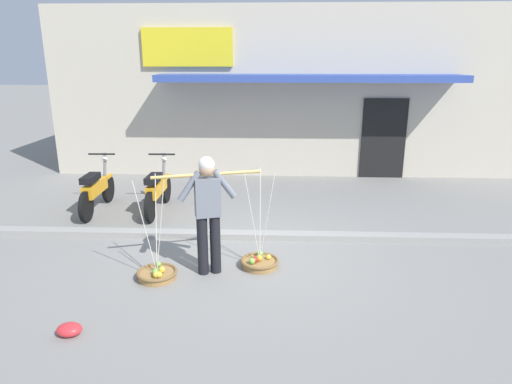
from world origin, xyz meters
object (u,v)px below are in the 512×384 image
(fruit_vendor, at_px, (208,208))
(fruit_basket_left_side, at_px, (259,262))
(plastic_litter_bag, at_px, (69,330))
(fruit_basket_right_side, at_px, (157,273))
(motorcycle_second_in_row, at_px, (158,190))
(motorcycle_nearest_shop, at_px, (96,190))

(fruit_vendor, distance_m, fruit_basket_left_side, 1.16)
(fruit_basket_left_side, distance_m, plastic_litter_bag, 2.72)
(fruit_vendor, distance_m, fruit_basket_right_side, 1.16)
(fruit_vendor, relative_size, plastic_litter_bag, 6.05)
(fruit_vendor, xyz_separation_m, plastic_litter_bag, (-1.34, -1.58, -0.91))
(fruit_basket_right_side, distance_m, motorcycle_second_in_row, 2.93)
(fruit_basket_right_side, distance_m, motorcycle_nearest_shop, 3.40)
(plastic_litter_bag, bearing_deg, fruit_vendor, 49.80)
(fruit_basket_right_side, xyz_separation_m, plastic_litter_bag, (-0.63, -1.36, -0.01))
(fruit_basket_right_side, xyz_separation_m, motorcycle_second_in_row, (-0.69, 2.82, 0.37))
(fruit_basket_left_side, relative_size, plastic_litter_bag, 5.18)
(fruit_basket_right_side, height_order, plastic_litter_bag, fruit_basket_right_side)
(motorcycle_nearest_shop, bearing_deg, fruit_vendor, -44.53)
(fruit_basket_right_side, bearing_deg, fruit_vendor, 17.17)
(fruit_basket_left_side, xyz_separation_m, fruit_basket_right_side, (-1.41, -0.43, -0.00))
(fruit_basket_right_side, bearing_deg, plastic_litter_bag, -114.86)
(fruit_basket_left_side, xyz_separation_m, motorcycle_second_in_row, (-2.10, 2.39, 0.37))
(fruit_basket_left_side, bearing_deg, motorcycle_nearest_shop, 144.62)
(fruit_basket_left_side, height_order, motorcycle_second_in_row, fruit_basket_left_side)
(fruit_vendor, relative_size, motorcycle_second_in_row, 0.93)
(plastic_litter_bag, bearing_deg, motorcycle_second_in_row, 90.79)
(fruit_basket_left_side, distance_m, motorcycle_second_in_row, 3.20)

